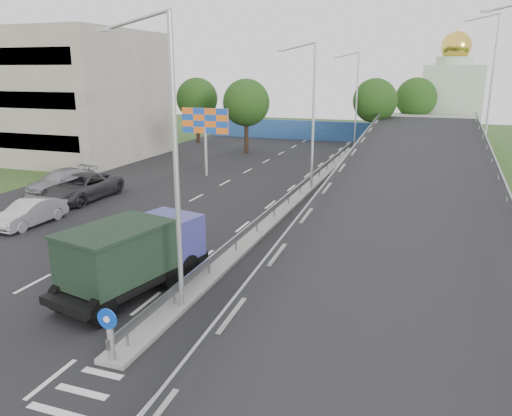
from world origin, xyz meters
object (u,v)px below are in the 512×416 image
at_px(sign_bollard, 110,334).
at_px(billboard, 205,125).
at_px(lamp_post_near, 170,151).
at_px(parked_car_b, 30,213).
at_px(lamp_post_mid, 311,109).
at_px(church, 451,96).
at_px(lamp_post_far, 355,95).
at_px(parked_car_d, 61,181).
at_px(parked_car_c, 82,187).
at_px(dump_truck, 133,254).

distance_m(sign_bollard, billboard, 27.53).
distance_m(lamp_post_near, parked_car_b, 15.05).
distance_m(lamp_post_mid, church, 35.41).
xyz_separation_m(sign_bollard, lamp_post_far, (0.11, 43.83, 4.77)).
xyz_separation_m(lamp_post_near, billboard, (-9.11, 22.00, -1.62)).
bearing_deg(church, billboard, -120.70).
bearing_deg(church, sign_bollard, -99.81).
distance_m(lamp_post_near, church, 54.90).
xyz_separation_m(lamp_post_mid, parked_car_b, (-12.66, -13.63, -5.08)).
bearing_deg(church, parked_car_d, -123.18).
bearing_deg(parked_car_c, sign_bollard, -49.24).
relative_size(lamp_post_mid, lamp_post_far, 1.00).
height_order(church, billboard, church).
height_order(sign_bollard, dump_truck, dump_truck).
xyz_separation_m(dump_truck, parked_car_d, (-14.29, 12.77, -0.81)).
height_order(lamp_post_mid, parked_car_d, lamp_post_mid).
bearing_deg(parked_car_b, lamp_post_mid, 49.35).
height_order(lamp_post_near, parked_car_c, lamp_post_near).
bearing_deg(parked_car_d, sign_bollard, -37.00).
xyz_separation_m(lamp_post_mid, parked_car_c, (-13.58, -7.98, -4.95)).
height_order(lamp_post_far, parked_car_c, lamp_post_far).
height_order(lamp_post_mid, church, church).
bearing_deg(church, parked_car_c, -119.21).
bearing_deg(dump_truck, parked_car_b, 164.41).
xyz_separation_m(sign_bollard, church, (10.00, 57.83, 4.28)).
bearing_deg(lamp_post_near, parked_car_d, 140.68).
bearing_deg(parked_car_d, billboard, 58.17).
bearing_deg(parked_car_d, dump_truck, -32.20).
distance_m(church, parked_car_b, 52.90).
height_order(sign_bollard, lamp_post_far, lamp_post_far).
distance_m(church, parked_car_d, 48.53).
bearing_deg(dump_truck, church, 89.78).
relative_size(lamp_post_mid, parked_car_c, 1.62).
relative_size(lamp_post_near, dump_truck, 1.46).
xyz_separation_m(lamp_post_mid, dump_truck, (-2.27, -19.21, -4.22)).
bearing_deg(church, dump_truck, -102.87).
bearing_deg(lamp_post_mid, lamp_post_far, 90.00).
bearing_deg(parked_car_b, parked_car_d, 120.69).
relative_size(church, dump_truck, 2.00).
relative_size(lamp_post_near, lamp_post_far, 1.00).
height_order(lamp_post_mid, parked_car_c, lamp_post_mid).
bearing_deg(parked_car_d, lamp_post_far, 67.54).
xyz_separation_m(lamp_post_mid, lamp_post_far, (0.00, 20.00, 0.00)).
bearing_deg(sign_bollard, parked_car_b, 140.91).
bearing_deg(church, parked_car_b, -115.33).
xyz_separation_m(sign_bollard, parked_car_c, (-13.47, 15.85, -0.17)).
distance_m(church, parked_car_c, 48.30).
bearing_deg(parked_car_b, parked_car_c, 101.51).
distance_m(sign_bollard, church, 58.84).
xyz_separation_m(billboard, parked_car_d, (-7.45, -8.44, -3.41)).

